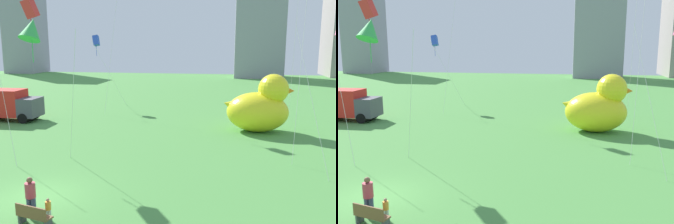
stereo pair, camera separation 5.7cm
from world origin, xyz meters
The scene contains 10 objects.
ground_plane centered at (0.00, 0.00, 0.00)m, with size 140.00×140.00×0.00m, color #4D8F42.
park_bench centered at (1.28, -2.52, 0.47)m, with size 1.53×0.78×0.90m.
person_adult centered at (0.76, -1.75, 0.93)m, with size 0.41×0.41×1.69m.
person_child centered at (1.61, -1.95, 0.52)m, with size 0.23×0.23×0.94m.
giant_inflatable_duck centered at (10.95, 14.87, 1.97)m, with size 5.58×3.58×4.62m.
box_truck centered at (-11.28, 15.33, 1.43)m, with size 5.51×2.49×2.85m.
city_skyline centered at (9.38, 66.72, 15.35)m, with size 79.16×15.87×35.52m.
kite_blue centered at (-6.31, 24.89, 7.22)m, with size 3.54×3.83×7.92m.
kite_green centered at (-1.56, 3.20, 7.66)m, with size 3.32×3.46×8.39m.
kite_red centered at (-3.53, 6.61, 8.99)m, with size 3.28×3.28×9.70m.
Camera 2 is at (8.66, -14.44, 6.97)m, focal length 39.01 mm.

